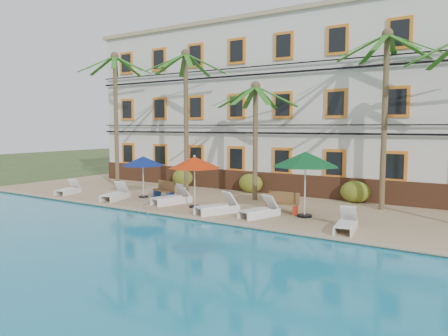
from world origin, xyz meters
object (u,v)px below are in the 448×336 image
Objects in this scene: lounger_f at (346,224)px; lounger_b at (116,194)px; palm_a at (116,101)px; palm_c at (255,122)px; palm_b at (186,101)px; bench_right at (282,202)px; lounger_d at (218,206)px; lounger_c at (172,198)px; umbrella_red at (195,163)px; lounger_e at (260,210)px; bench_left at (165,190)px; pool_ladder at (148,213)px; umbrella_green at (305,160)px; palm_d at (385,94)px; umbrella_blue at (143,161)px; lounger_a at (68,189)px.

lounger_b is at bearing 179.15° from lounger_f.
palm_a is 10.04m from palm_c.
lounger_f is (10.45, -3.88, -4.94)m from palm_b.
bench_right is at bearing 152.16° from lounger_f.
lounger_d is (0.37, -4.02, -3.75)m from palm_c.
lounger_c is at bearing -170.30° from bench_right.
umbrella_red reaches higher than lounger_e.
umbrella_red reaches higher than bench_left.
lounger_d is 1.12× the size of lounger_f.
umbrella_red reaches higher than lounger_f.
pool_ladder is (0.54, -2.30, -0.31)m from lounger_c.
umbrella_green is at bearing 146.21° from lounger_f.
lounger_c reaches higher than lounger_e.
umbrella_green reaches higher than lounger_e.
palm_d is 6.75m from bench_right.
umbrella_green is at bearing -16.13° from palm_b.
bench_right is (8.12, 0.29, -1.49)m from umbrella_blue.
lounger_d is (4.68, -3.75, -4.91)m from palm_b.
umbrella_blue is at bearing 18.28° from lounger_a.
lounger_a is at bearing -172.06° from bench_right.
pool_ladder is (-8.51, -6.46, -5.26)m from palm_d.
palm_d reaches higher than palm_c.
palm_b is at bearing 64.81° from umbrella_blue.
palm_b is 2.83× the size of umbrella_green.
palm_a reaches higher than bench_left.
umbrella_green is at bearing 7.58° from lounger_b.
palm_c reaches higher than umbrella_red.
lounger_a is 0.91× the size of lounger_e.
palm_b is at bearing 110.62° from pool_ladder.
palm_b is 8.34m from lounger_a.
lounger_b reaches higher than lounger_f.
umbrella_red is at bearing 160.95° from lounger_d.
palm_d is 3.56× the size of umbrella_blue.
lounger_b is at bearing -116.16° from palm_b.
umbrella_blue is 1.14× the size of lounger_e.
lounger_d is (10.20, 0.06, 0.04)m from lounger_a.
lounger_c is 1.13× the size of lounger_f.
lounger_a is at bearing 168.69° from pool_ladder.
lounger_e reaches higher than lounger_f.
bench_right is (5.55, 0.95, 0.16)m from lounger_c.
palm_a is at bearing 145.09° from pool_ladder.
lounger_c is 1.01× the size of lounger_d.
palm_d is 14.15m from lounger_b.
palm_b is at bearing -173.78° from palm_d.
bench_right is at bearing -16.41° from palm_b.
pool_ladder is (7.52, -1.50, -0.26)m from lounger_a.
lounger_c is at bearing -23.13° from palm_a.
umbrella_red is at bearing 66.00° from pool_ladder.
lounger_e reaches higher than pool_ladder.
umbrella_red reaches higher than lounger_d.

